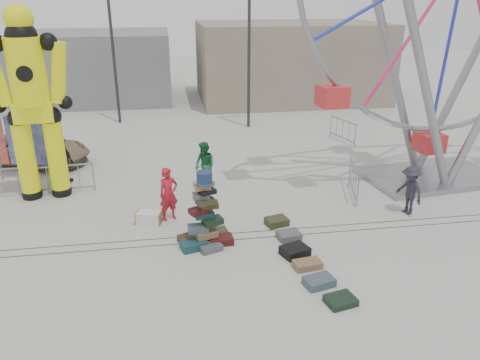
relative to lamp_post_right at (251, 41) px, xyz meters
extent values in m
plane|color=#9E9E99|center=(-3.09, -13.00, -4.48)|extent=(90.00, 90.00, 0.00)
cube|color=#47443F|center=(-3.09, -12.40, -4.48)|extent=(40.00, 0.04, 0.01)
cube|color=#47443F|center=(-3.09, -12.00, -4.48)|extent=(40.00, 0.04, 0.01)
cube|color=gray|center=(3.91, 7.00, -1.98)|extent=(12.00, 8.00, 5.00)
cube|color=gray|center=(-9.09, 9.00, -2.28)|extent=(10.00, 8.00, 4.40)
cylinder|color=#2D2D30|center=(-0.09, 0.00, -0.48)|extent=(0.16, 0.16, 8.00)
cylinder|color=#2D2D30|center=(-7.09, 2.00, -0.48)|extent=(0.16, 0.16, 8.00)
cube|color=#174247|center=(-3.89, -12.72, -4.36)|extent=(0.83, 0.67, 0.24)
cube|color=#471313|center=(-3.10, -12.55, -4.37)|extent=(0.71, 0.52, 0.22)
cube|color=#432915|center=(-3.99, -12.28, -4.38)|extent=(0.76, 0.66, 0.20)
cube|color=#34391C|center=(-3.19, -12.10, -4.37)|extent=(0.71, 0.54, 0.22)
cube|color=#53565B|center=(-3.44, -12.90, -4.39)|extent=(0.72, 0.61, 0.18)
cube|color=black|center=(-3.63, -12.01, -4.38)|extent=(0.64, 0.47, 0.20)
cube|color=olive|center=(-3.52, -12.50, -4.15)|extent=(0.73, 0.60, 0.20)
cube|color=#43555F|center=(-3.75, -12.52, -3.96)|extent=(0.59, 0.41, 0.18)
cube|color=black|center=(-3.33, -12.48, -3.78)|extent=(0.65, 0.54, 0.18)
cube|color=#174247|center=(-3.55, -12.37, -3.60)|extent=(0.59, 0.44, 0.16)
cube|color=#471313|center=(-3.70, -12.45, -3.44)|extent=(0.63, 0.56, 0.16)
cube|color=#432915|center=(-3.40, -12.43, -3.28)|extent=(0.52, 0.37, 0.16)
cube|color=#34391C|center=(-3.51, -12.54, -3.12)|extent=(0.59, 0.49, 0.14)
cube|color=#53565B|center=(-3.63, -12.45, -2.98)|extent=(0.47, 0.33, 0.14)
cube|color=black|center=(-3.45, -12.48, -2.84)|extent=(0.53, 0.45, 0.13)
cube|color=olive|center=(-3.58, -12.47, -2.72)|extent=(0.47, 0.34, 0.13)
cube|color=#43555F|center=(-3.49, -12.52, -2.60)|extent=(0.49, 0.41, 0.11)
cylinder|color=navy|center=(-3.52, -12.50, -2.40)|extent=(0.43, 0.43, 0.29)
sphere|color=black|center=(-9.32, -8.24, -4.35)|extent=(0.68, 0.68, 0.68)
cylinder|color=#F6FC0D|center=(-9.32, -8.24, -3.04)|extent=(0.63, 0.63, 2.88)
sphere|color=black|center=(-9.32, -8.24, -1.60)|extent=(0.72, 0.72, 0.72)
sphere|color=black|center=(-8.34, -8.13, -4.35)|extent=(0.68, 0.68, 0.68)
cylinder|color=#F6FC0D|center=(-8.34, -8.13, -3.04)|extent=(0.63, 0.63, 2.88)
sphere|color=black|center=(-8.34, -8.13, -1.60)|extent=(0.72, 0.72, 0.72)
cube|color=#F6FC0D|center=(-8.83, -8.19, -1.42)|extent=(1.33, 0.86, 0.63)
cylinder|color=#F6FC0D|center=(-8.83, -8.19, -0.07)|extent=(1.17, 1.17, 2.16)
sphere|color=black|center=(-8.83, -8.19, 1.01)|extent=(0.99, 0.99, 0.99)
sphere|color=#F6FC0D|center=(-8.83, -8.19, 1.55)|extent=(0.90, 0.90, 0.90)
sphere|color=black|center=(-8.07, -8.10, 0.83)|extent=(0.58, 0.58, 0.58)
cylinder|color=#F6FC0D|center=(-7.89, -8.08, -0.16)|extent=(0.79, 0.55, 2.02)
sphere|color=black|center=(-7.80, -8.07, -1.15)|extent=(0.47, 0.47, 0.47)
cube|color=gray|center=(5.60, -8.77, -4.38)|extent=(5.36, 3.60, 0.20)
cylinder|color=gray|center=(4.10, -9.86, -0.45)|extent=(3.52, 0.72, 8.18)
cylinder|color=gray|center=(3.89, -8.06, -0.45)|extent=(3.52, 0.72, 8.18)
cylinder|color=gray|center=(7.09, -7.68, -0.45)|extent=(3.52, 0.72, 8.18)
cube|color=red|center=(5.60, -8.77, -2.97)|extent=(1.01, 1.01, 0.71)
cylinder|color=gray|center=(-8.82, -6.63, -3.17)|extent=(0.09, 0.09, 2.63)
cube|color=gray|center=(-10.53, -6.23, -1.85)|extent=(3.72, 1.44, 0.07)
cube|color=navy|center=(-9.68, -6.43, -2.91)|extent=(1.63, 0.41, 1.93)
cube|color=silver|center=(-5.18, -10.89, -4.30)|extent=(0.88, 0.65, 0.37)
cube|color=#34391C|center=(-1.24, -11.65, -4.37)|extent=(0.77, 0.66, 0.23)
cube|color=#53565B|center=(-1.09, -12.58, -4.38)|extent=(0.73, 0.62, 0.21)
cube|color=black|center=(-1.16, -13.50, -4.36)|extent=(0.88, 0.80, 0.25)
cube|color=olive|center=(-1.00, -14.19, -4.39)|extent=(0.79, 0.53, 0.19)
cube|color=#43555F|center=(-0.95, -15.01, -4.38)|extent=(0.83, 0.66, 0.21)
cube|color=black|center=(-0.68, -15.80, -4.40)|extent=(0.78, 0.67, 0.17)
imported|color=#AF1924|center=(-4.53, -10.71, -3.61)|extent=(0.75, 0.63, 1.74)
imported|color=#175C2E|center=(-3.18, -8.29, -3.61)|extent=(1.03, 1.08, 1.75)
imported|color=black|center=(-8.41, -6.84, -3.60)|extent=(1.05, 1.03, 1.77)
imported|color=#25232F|center=(3.19, -11.49, -3.67)|extent=(0.86, 1.18, 1.63)
imported|color=#90785D|center=(-10.06, -4.45, -3.84)|extent=(5.08, 3.82, 1.28)
camera|label=1|loc=(-4.42, -24.40, 2.25)|focal=35.00mm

